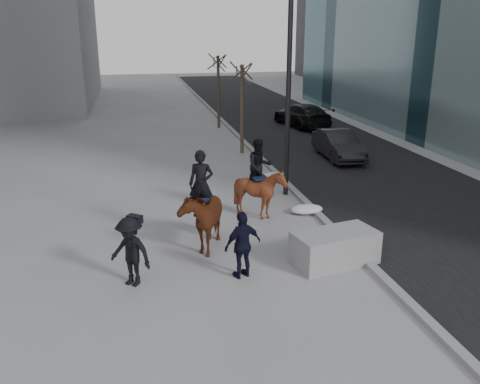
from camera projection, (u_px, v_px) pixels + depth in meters
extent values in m
plane|color=gray|center=(249.00, 256.00, 14.10)|extent=(120.00, 120.00, 0.00)
cube|color=black|center=(343.00, 158.00, 24.79)|extent=(8.00, 90.00, 0.01)
cube|color=gray|center=(263.00, 161.00, 23.98)|extent=(0.25, 90.00, 0.12)
cube|color=gray|center=(335.00, 248.00, 13.58)|extent=(2.42, 1.56, 0.89)
imported|color=black|center=(338.00, 145.00, 24.48)|extent=(1.60, 4.17, 1.36)
imported|color=black|center=(302.00, 115.00, 32.49)|extent=(2.86, 5.29, 1.46)
imported|color=#4E220F|center=(203.00, 217.00, 14.47)|extent=(1.64, 2.38, 1.84)
imported|color=black|center=(201.00, 184.00, 14.32)|extent=(0.81, 0.66, 1.92)
cube|color=#10193C|center=(201.00, 197.00, 14.45)|extent=(0.64, 0.69, 0.06)
imported|color=#522610|center=(260.00, 193.00, 16.73)|extent=(1.55, 1.71, 1.73)
imported|color=black|center=(259.00, 166.00, 16.60)|extent=(0.94, 0.77, 1.80)
cube|color=#0F1938|center=(259.00, 177.00, 16.71)|extent=(0.54, 0.61, 0.06)
imported|color=black|center=(243.00, 245.00, 12.70)|extent=(1.11, 0.75, 1.75)
cylinder|color=#DB500C|center=(236.00, 227.00, 13.12)|extent=(0.04, 0.18, 0.07)
imported|color=black|center=(130.00, 252.00, 12.30)|extent=(1.30, 1.21, 1.75)
cube|color=black|center=(135.00, 219.00, 12.33)|extent=(0.42, 0.39, 0.20)
cylinder|color=black|center=(289.00, 74.00, 17.97)|extent=(0.18, 0.18, 9.00)
ellipsoid|color=silver|center=(274.00, 176.00, 21.23)|extent=(1.10, 0.70, 0.28)
ellipsoid|color=silver|center=(307.00, 209.00, 17.34)|extent=(1.13, 0.72, 0.29)
ellipsoid|color=silver|center=(353.00, 256.00, 13.76)|extent=(1.17, 0.74, 0.30)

